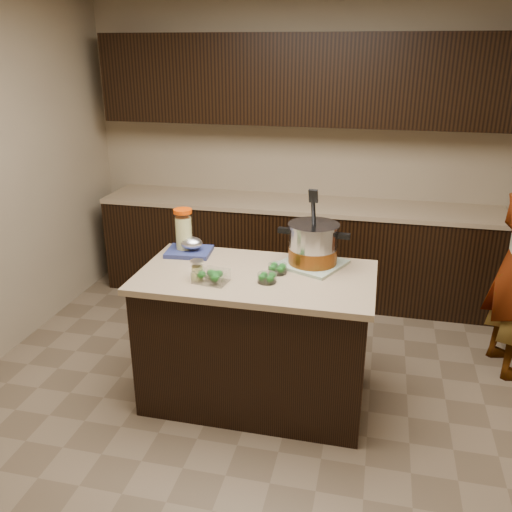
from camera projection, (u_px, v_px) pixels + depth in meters
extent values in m
plane|color=brown|center=(256.00, 396.00, 3.67)|extent=(4.00, 4.00, 0.00)
cube|color=tan|center=(305.00, 147.00, 5.00)|extent=(4.00, 0.04, 2.70)
cube|color=tan|center=(78.00, 413.00, 1.37)|extent=(4.00, 0.04, 2.70)
cube|color=black|center=(297.00, 251.00, 5.06)|extent=(3.60, 0.60, 0.86)
cube|color=tan|center=(298.00, 204.00, 4.90)|extent=(3.60, 0.63, 0.04)
cube|color=black|center=(304.00, 80.00, 4.62)|extent=(3.60, 0.35, 0.75)
cube|color=black|center=(256.00, 341.00, 3.52)|extent=(1.40, 0.75, 0.86)
cube|color=tan|center=(256.00, 277.00, 3.35)|extent=(1.46, 0.81, 0.04)
cube|color=#517855|center=(312.00, 264.00, 3.48)|extent=(0.48, 0.48, 0.02)
cylinder|color=#B7B7BC|center=(313.00, 245.00, 3.43)|extent=(0.33, 0.33, 0.24)
cylinder|color=brown|center=(313.00, 255.00, 3.46)|extent=(0.33, 0.33, 0.10)
cylinder|color=#B7B7BC|center=(314.00, 225.00, 3.39)|extent=(0.35, 0.35, 0.02)
cube|color=black|center=(284.00, 230.00, 3.46)|extent=(0.08, 0.04, 0.03)
cube|color=black|center=(344.00, 236.00, 3.35)|extent=(0.08, 0.04, 0.03)
cylinder|color=black|center=(314.00, 216.00, 3.33)|extent=(0.04, 0.13, 0.30)
cylinder|color=#D2D180|center=(184.00, 235.00, 3.66)|extent=(0.12, 0.12, 0.25)
cylinder|color=white|center=(184.00, 233.00, 3.65)|extent=(0.14, 0.14, 0.28)
cylinder|color=#D93F04|center=(183.00, 211.00, 3.60)|extent=(0.14, 0.14, 0.02)
cylinder|color=#D2D180|center=(197.00, 273.00, 3.26)|extent=(0.07, 0.07, 0.08)
cylinder|color=white|center=(197.00, 271.00, 3.25)|extent=(0.08, 0.08, 0.11)
cylinder|color=silver|center=(197.00, 261.00, 3.23)|extent=(0.08, 0.08, 0.02)
cylinder|color=silver|center=(277.00, 269.00, 3.35)|extent=(0.16, 0.16, 0.06)
cylinder|color=silver|center=(267.00, 278.00, 3.22)|extent=(0.15, 0.15, 0.05)
cube|color=silver|center=(211.00, 276.00, 3.23)|extent=(0.22, 0.17, 0.07)
cube|color=navy|center=(189.00, 252.00, 3.67)|extent=(0.31, 0.26, 0.03)
ellipsoid|color=silver|center=(191.00, 244.00, 3.65)|extent=(0.15, 0.12, 0.08)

